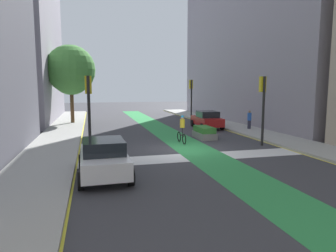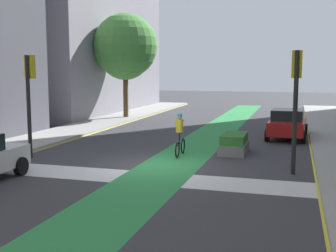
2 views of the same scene
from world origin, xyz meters
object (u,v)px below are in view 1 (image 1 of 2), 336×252
at_px(car_white_left_near, 104,157).
at_px(median_planter, 204,133).
at_px(cyclist_in_lane, 182,129).
at_px(traffic_signal_near_right, 263,97).
at_px(car_red_right_far, 207,119).
at_px(pedestrian_sidewalk_right_a, 249,119).
at_px(traffic_signal_far_right, 191,93).
at_px(traffic_signal_near_left, 89,100).
at_px(street_tree_far, 71,76).
at_px(street_tree_near, 71,70).

height_order(car_white_left_near, median_planter, car_white_left_near).
height_order(car_white_left_near, cyclist_in_lane, cyclist_in_lane).
relative_size(traffic_signal_near_right, cyclist_in_lane, 2.33).
distance_m(traffic_signal_near_right, cyclist_in_lane, 5.46).
height_order(car_red_right_far, pedestrian_sidewalk_right_a, pedestrian_sidewalk_right_a).
relative_size(traffic_signal_far_right, car_red_right_far, 1.04).
relative_size(traffic_signal_near_left, pedestrian_sidewalk_right_a, 2.72).
bearing_deg(car_red_right_far, traffic_signal_far_right, 86.23).
distance_m(traffic_signal_near_left, pedestrian_sidewalk_right_a, 14.77).
bearing_deg(street_tree_far, pedestrian_sidewalk_right_a, -29.79).
relative_size(car_white_left_near, street_tree_far, 0.64).
bearing_deg(traffic_signal_far_right, median_planter, -103.56).
bearing_deg(street_tree_near, car_red_right_far, -28.41).
bearing_deg(traffic_signal_near_left, traffic_signal_near_right, 0.82).
distance_m(traffic_signal_near_right, street_tree_far, 19.26).
height_order(traffic_signal_near_right, car_white_left_near, traffic_signal_near_right).
bearing_deg(street_tree_far, cyclist_in_lane, -59.30).
xyz_separation_m(traffic_signal_far_right, cyclist_in_lane, (-4.67, -11.99, -2.16)).
height_order(traffic_signal_near_left, traffic_signal_far_right, traffic_signal_far_right).
xyz_separation_m(pedestrian_sidewalk_right_a, street_tree_near, (-14.92, 8.60, 4.48)).
height_order(car_white_left_near, car_red_right_far, same).
xyz_separation_m(traffic_signal_far_right, median_planter, (-2.55, -10.57, -2.72)).
xyz_separation_m(traffic_signal_near_right, car_white_left_near, (-9.99, -4.49, -2.23)).
height_order(car_white_left_near, street_tree_far, street_tree_far).
bearing_deg(pedestrian_sidewalk_right_a, street_tree_near, 150.05).
distance_m(traffic_signal_near_left, cyclist_in_lane, 6.53).
bearing_deg(car_white_left_near, traffic_signal_near_right, 24.22).
bearing_deg(traffic_signal_near_right, street_tree_near, 129.70).
relative_size(car_red_right_far, pedestrian_sidewalk_right_a, 2.74).
bearing_deg(street_tree_far, median_planter, -49.49).
distance_m(pedestrian_sidewalk_right_a, median_planter, 5.95).
bearing_deg(car_red_right_far, street_tree_far, 151.80).
bearing_deg(traffic_signal_near_left, pedestrian_sidewalk_right_a, 25.71).
height_order(traffic_signal_near_left, car_red_right_far, traffic_signal_near_left).
bearing_deg(median_planter, traffic_signal_far_right, 76.44).
bearing_deg(car_red_right_far, median_planter, -113.58).
relative_size(pedestrian_sidewalk_right_a, street_tree_near, 0.20).
bearing_deg(median_planter, cyclist_in_lane, -146.23).
relative_size(car_red_right_far, median_planter, 1.90).
xyz_separation_m(pedestrian_sidewalk_right_a, street_tree_far, (-14.92, 8.54, 3.88)).
bearing_deg(cyclist_in_lane, median_planter, 33.77).
bearing_deg(street_tree_far, street_tree_near, 93.70).
height_order(traffic_signal_far_right, street_tree_near, street_tree_near).
height_order(traffic_signal_near_right, car_red_right_far, traffic_signal_near_right).
relative_size(traffic_signal_near_right, pedestrian_sidewalk_right_a, 2.77).
xyz_separation_m(traffic_signal_far_right, street_tree_near, (-12.28, 0.88, 2.30)).
xyz_separation_m(pedestrian_sidewalk_right_a, median_planter, (-5.19, -2.84, -0.54)).
bearing_deg(car_white_left_near, traffic_signal_near_left, 97.17).
xyz_separation_m(traffic_signal_near_right, street_tree_far, (-12.28, 14.73, 1.79)).
relative_size(car_white_left_near, pedestrian_sidewalk_right_a, 2.71).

